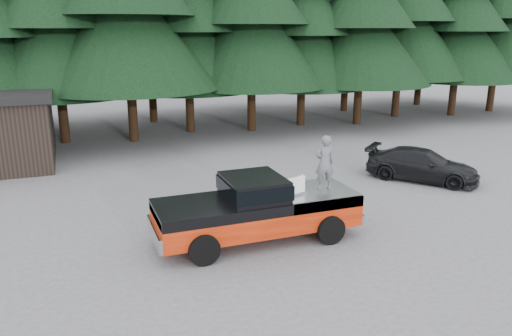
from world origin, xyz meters
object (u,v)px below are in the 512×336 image
object	(u,v)px
pickup_truck	(257,218)
parked_car	(422,165)
air_compressor	(288,185)
man_on_bed	(324,163)

from	to	relation	value
pickup_truck	parked_car	size ratio (longest dim) A/B	1.37
air_compressor	parked_car	world-z (taller)	air_compressor
pickup_truck	parked_car	xyz separation A→B (m)	(8.32, 3.14, -0.03)
parked_car	man_on_bed	bearing A→B (deg)	167.82
man_on_bed	air_compressor	bearing A→B (deg)	2.86
air_compressor	man_on_bed	size ratio (longest dim) A/B	0.45
air_compressor	parked_car	xyz separation A→B (m)	(7.38, 3.20, -0.95)
pickup_truck	parked_car	distance (m)	8.89
man_on_bed	parked_car	xyz separation A→B (m)	(6.26, 3.27, -1.52)
pickup_truck	man_on_bed	bearing A→B (deg)	-3.59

